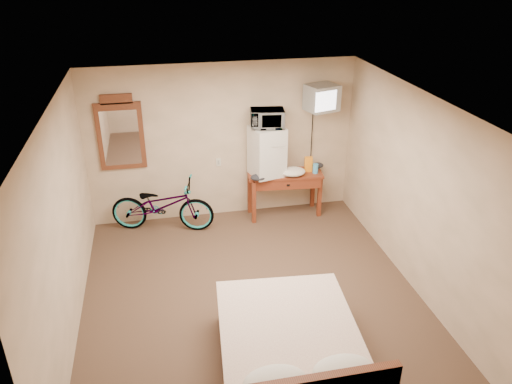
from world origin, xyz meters
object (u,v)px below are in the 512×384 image
Objects in this scene: blue_cup at (315,169)px; bed at (291,354)px; crt_television at (322,98)px; microwave at (267,118)px; desk at (285,181)px; wall_mirror at (120,134)px; bicycle at (162,205)px; mini_fridge at (267,151)px.

blue_cup is 3.60m from bed.
blue_cup is 0.24× the size of crt_television.
desk is at bearing 1.69° from microwave.
wall_mirror is (-2.19, 0.23, -0.17)m from microwave.
bed is (1.15, -3.33, -0.12)m from bicycle.
bicycle is at bearing -176.93° from mini_fridge.
blue_cup is at bearing -6.57° from wall_mirror.
mini_fridge is (-0.30, 0.04, 0.53)m from desk.
blue_cup reaches higher than desk.
microwave reaches higher than mini_fridge.
desk is 1.45m from crt_television.
wall_mirror is 4.20m from bed.
crt_television is at bearing -1.17° from mini_fridge.
mini_fridge is 0.84m from blue_cup.
wall_mirror is (-2.19, 0.23, 0.37)m from mini_fridge.
crt_television is 3.08m from wall_mirror.
wall_mirror is (-2.49, 0.27, 0.90)m from desk.
mini_fridge is at bearing -6.08° from wall_mirror.
microwave is 0.81× the size of crt_television.
crt_television reaches higher than desk.
blue_cup is at bearing -8.72° from desk.
microwave is 3.31× the size of blue_cup.
crt_television is 0.31× the size of bed.
bicycle is at bearing -178.35° from crt_television.
crt_television is 4.03m from bed.
mini_fridge is at bearing 178.83° from crt_television.
wall_mirror is 0.59× the size of bed.
crt_television is 0.39× the size of bicycle.
wall_mirror reaches higher than microwave.
mini_fridge is 1.26× the size of crt_television.
mini_fridge reaches higher than blue_cup.
microwave is 2.10m from bicycle.
crt_television is at bearing 68.14° from bed.
blue_cup is (0.78, -0.11, -0.32)m from mini_fridge.
microwave is (-0.30, 0.04, 1.06)m from desk.
mini_fridge reaches higher than desk.
microwave reaches higher than bicycle.
crt_television reaches higher than bicycle.
desk is 1.57× the size of mini_fridge.
wall_mirror is at bearing -177.68° from microwave.
wall_mirror is at bearing 173.43° from blue_cup.
blue_cup is 3.06m from wall_mirror.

